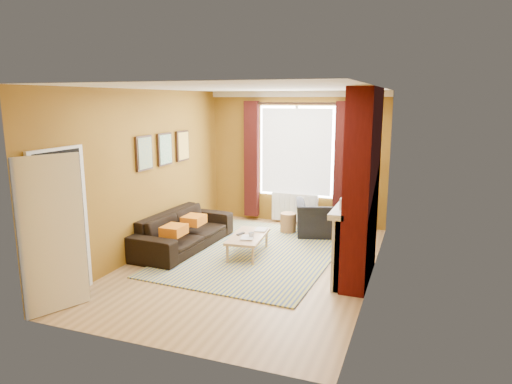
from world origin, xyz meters
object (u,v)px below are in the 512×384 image
Objects in this scene: sofa at (184,230)px; floor_lamp at (369,173)px; coffee_table at (248,237)px; armchair at (323,219)px; wicker_stool at (288,223)px.

floor_lamp reaches higher than sofa.
floor_lamp reaches higher than coffee_table.
sofa is 2.71m from armchair.
sofa is 2.12× the size of armchair.
floor_lamp reaches higher than armchair.
wicker_stool is at bearing -40.19° from sofa.
floor_lamp is at bearing 43.24° from coffee_table.
sofa is 1.22m from coffee_table.
armchair reaches higher than wicker_stool.
armchair is (2.18, 1.61, 0.02)m from sofa.
coffee_table is 1.58m from wicker_stool.
wicker_stool is at bearing 74.56° from coffee_table.
floor_lamp is (1.48, 0.46, 1.02)m from wicker_stool.
armchair is at bearing -151.35° from floor_lamp.
armchair is 0.71m from wicker_stool.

